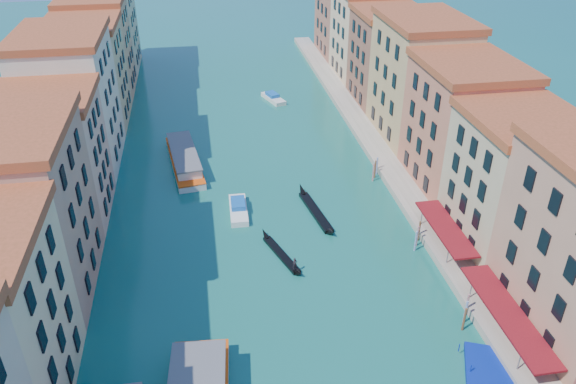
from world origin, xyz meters
name	(u,v)px	position (x,y,z in m)	size (l,w,h in m)	color
left_bank_palazzos	(65,121)	(-26.00, 64.68, 9.71)	(12.80, 128.40, 21.00)	#C9AE8B
right_bank_palazzos	(432,97)	(30.00, 65.00, 9.75)	(12.80, 128.40, 21.00)	brown
quay	(379,153)	(22.00, 65.00, 0.50)	(4.00, 140.00, 1.00)	gray
restaurant_awnings	(510,318)	(22.19, 23.00, 2.99)	(3.20, 44.55, 3.12)	maroon
mooring_poles_right	(454,296)	(19.10, 28.80, 1.30)	(1.44, 54.24, 3.20)	brown
vaporetto_far	(184,159)	(-9.71, 66.87, 1.20)	(6.30, 18.24, 2.66)	silver
gondola_fore	(281,254)	(1.88, 40.58, 0.36)	(4.29, 10.43, 2.15)	black
gondola_far	(315,210)	(7.99, 49.68, 0.39)	(3.14, 13.50, 1.92)	black
motorboat_mid	(238,208)	(-2.45, 51.50, 0.60)	(2.55, 7.51, 1.54)	white
motorboat_far	(273,98)	(8.25, 92.71, 0.57)	(4.42, 7.43, 1.47)	silver
blue_dock	(488,371)	(18.50, 19.23, 0.26)	(6.29, 7.43, 0.53)	#082393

